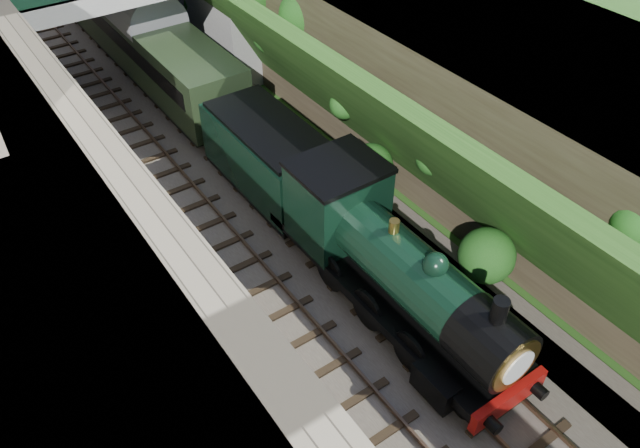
% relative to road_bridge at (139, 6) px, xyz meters
% --- Properties ---
extents(trackbed, '(10.00, 90.00, 0.20)m').
position_rel_road_bridge_xyz_m(trackbed, '(-0.94, -4.00, -3.98)').
color(trackbed, '#473F38').
rests_on(trackbed, ground).
extents(retaining_wall, '(1.00, 90.00, 7.00)m').
position_rel_road_bridge_xyz_m(retaining_wall, '(-6.44, -4.00, -0.58)').
color(retaining_wall, '#756B56').
rests_on(retaining_wall, ground).
extents(street_plateau_right, '(8.00, 90.00, 6.25)m').
position_rel_road_bridge_xyz_m(street_plateau_right, '(8.56, -4.00, -0.95)').
color(street_plateau_right, '#262628').
rests_on(street_plateau_right, ground).
extents(embankment_slope, '(4.55, 90.00, 6.36)m').
position_rel_road_bridge_xyz_m(embankment_slope, '(4.03, -4.80, -1.36)').
color(embankment_slope, '#1E4714').
rests_on(embankment_slope, ground).
extents(track_left, '(2.50, 90.00, 0.20)m').
position_rel_road_bridge_xyz_m(track_left, '(-2.94, -4.00, -3.83)').
color(track_left, black).
rests_on(track_left, trackbed).
extents(track_right, '(2.50, 90.00, 0.20)m').
position_rel_road_bridge_xyz_m(track_right, '(0.26, -4.00, -3.83)').
color(track_right, black).
rests_on(track_right, trackbed).
extents(road_bridge, '(16.00, 6.40, 7.25)m').
position_rel_road_bridge_xyz_m(road_bridge, '(0.00, 0.00, 0.00)').
color(road_bridge, gray).
rests_on(road_bridge, ground).
extents(locomotive, '(3.10, 10.22, 3.83)m').
position_rel_road_bridge_xyz_m(locomotive, '(0.26, -18.46, -2.18)').
color(locomotive, black).
rests_on(locomotive, trackbed).
extents(tender, '(2.70, 6.00, 3.05)m').
position_rel_road_bridge_xyz_m(tender, '(0.26, -11.10, -2.46)').
color(tender, black).
rests_on(tender, trackbed).
extents(coach_front, '(2.90, 18.00, 3.70)m').
position_rel_road_bridge_xyz_m(coach_front, '(0.26, 1.50, -2.03)').
color(coach_front, black).
rests_on(coach_front, trackbed).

